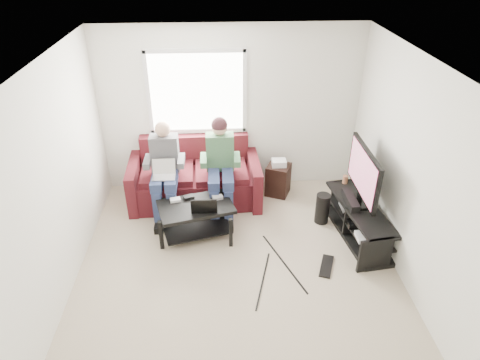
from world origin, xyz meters
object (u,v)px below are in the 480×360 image
tv_stand (358,223)px  tv (363,174)px  subwoofer (322,208)px  end_table (278,179)px  sofa (195,179)px  coffee_table (196,213)px

tv_stand → tv: 0.73m
subwoofer → end_table: size_ratio=0.75×
sofa → subwoofer: 2.01m
sofa → tv: (2.27, -1.01, 0.60)m
sofa → coffee_table: (0.05, -0.96, 0.02)m
tv → subwoofer: bearing=148.9°
tv_stand → coffee_table: bearing=176.3°
sofa → subwoofer: sofa is taller
tv → tv_stand: bearing=-88.5°
tv → end_table: size_ratio=1.80×
tv → end_table: bearing=132.0°
sofa → tv_stand: size_ratio=1.34×
tv_stand → end_table: bearing=129.6°
subwoofer → end_table: bearing=123.6°
tv → coffee_table: bearing=178.8°
sofa → subwoofer: size_ratio=4.42×
sofa → coffee_table: size_ratio=1.83×
sofa → tv_stand: 2.54m
tv_stand → end_table: end_table is taller
coffee_table → tv: 2.30m
coffee_table → tv: bearing=-1.2°
coffee_table → end_table: bearing=38.7°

